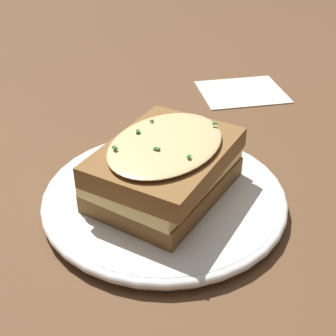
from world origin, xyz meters
TOP-DOWN VIEW (x-y plane):
  - ground_plane at (0.00, 0.00)m, footprint 2.40×2.40m
  - dinner_plate at (0.00, 0.01)m, footprint 0.26×0.26m
  - sandwich at (0.00, 0.01)m, footprint 0.18×0.19m
  - napkin at (0.18, 0.26)m, footprint 0.13×0.11m

SIDE VIEW (x-z plane):
  - ground_plane at x=0.00m, z-range 0.00..0.00m
  - napkin at x=0.18m, z-range 0.00..0.00m
  - dinner_plate at x=0.00m, z-range 0.00..0.02m
  - sandwich at x=0.00m, z-range 0.01..0.09m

